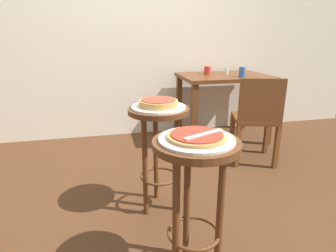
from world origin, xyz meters
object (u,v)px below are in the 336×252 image
pizza_foreground (197,136)px  serving_plate_middle (159,107)px  stool_foreground (195,178)px  pizza_middle (159,103)px  stool_middle (159,135)px  condiment_shaker (226,71)px  pizza_server_knife (205,134)px  cup_far_edge (207,70)px  serving_plate_foreground (197,139)px  wooden_chair (257,117)px  dining_table (223,86)px  cup_near_edge (242,72)px

pizza_foreground → serving_plate_middle: pizza_foreground is taller
stool_foreground → pizza_middle: bearing=94.4°
stool_middle → condiment_shaker: bearing=50.7°
pizza_middle → pizza_server_knife: 0.66m
cup_far_edge → pizza_foreground: bearing=-111.9°
serving_plate_middle → condiment_shaker: 1.67m
serving_plate_foreground → cup_far_edge: bearing=68.1°
serving_plate_middle → stool_middle: bearing=-90.0°
cup_far_edge → pizza_server_knife: size_ratio=0.42×
cup_far_edge → pizza_server_knife: (-0.76, -1.99, -0.03)m
pizza_server_knife → pizza_foreground: bearing=122.6°
pizza_middle → wooden_chair: 1.23m
stool_foreground → pizza_server_knife: 0.23m
dining_table → wooden_chair: wooden_chair is taller
stool_middle → condiment_shaker: 1.69m
serving_plate_middle → cup_near_edge: size_ratio=3.31×
condiment_shaker → pizza_server_knife: size_ratio=0.35×
stool_foreground → pizza_middle: size_ratio=2.93×
pizza_foreground → stool_middle: size_ratio=0.36×
pizza_middle → dining_table: (1.02, 1.26, -0.14)m
stool_middle → dining_table: 1.62m
cup_near_edge → condiment_shaker: size_ratio=1.40×
serving_plate_foreground → pizza_server_knife: bearing=-33.7°
stool_middle → pizza_middle: 0.23m
serving_plate_middle → wooden_chair: (1.05, 0.54, -0.29)m
stool_middle → cup_near_edge: 1.57m
dining_table → wooden_chair: bearing=-87.1°
condiment_shaker → wooden_chair: bearing=-90.3°
dining_table → cup_far_edge: size_ratio=10.69×
pizza_middle → wooden_chair: wooden_chair is taller
dining_table → condiment_shaker: 0.17m
pizza_foreground → pizza_server_knife: size_ratio=1.23×
pizza_foreground → wooden_chair: wooden_chair is taller
stool_foreground → pizza_middle: pizza_middle is taller
stool_foreground → wooden_chair: wooden_chair is taller
stool_middle → cup_far_edge: cup_far_edge is taller
pizza_foreground → cup_near_edge: bearing=57.3°
serving_plate_foreground → dining_table: bearing=62.9°
serving_plate_foreground → pizza_middle: size_ratio=1.37×
condiment_shaker → cup_near_edge: bearing=-72.7°
condiment_shaker → stool_middle: bearing=-129.3°
dining_table → stool_foreground: bearing=-117.1°
serving_plate_foreground → cup_near_edge: 2.01m
pizza_foreground → pizza_middle: size_ratio=1.05×
stool_middle → pizza_server_knife: pizza_server_knife is taller
stool_foreground → condiment_shaker: size_ratio=9.73×
serving_plate_foreground → stool_foreground: bearing=180.0°
cup_far_edge → condiment_shaker: cup_far_edge is taller
serving_plate_foreground → cup_near_edge: (1.08, 1.69, 0.07)m
stool_foreground → pizza_middle: 0.68m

